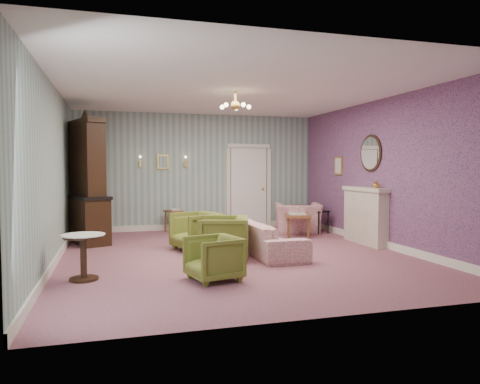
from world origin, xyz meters
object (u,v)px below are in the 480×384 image
object	(u,v)px
olive_chair_b	(223,236)
wingback_chair	(298,213)
coffee_table	(297,225)
dresser	(85,178)
pedestal_table	(84,257)
olive_chair_c	(196,229)
fireplace	(365,215)
olive_chair_a	(213,256)
sofa_chintz	(269,233)
side_table_black	(319,222)

from	to	relation	value
olive_chair_b	wingback_chair	bearing A→B (deg)	153.38
coffee_table	dresser	bearing A→B (deg)	175.38
olive_chair_b	wingback_chair	size ratio (longest dim) A/B	0.78
pedestal_table	wingback_chair	bearing A→B (deg)	36.61
olive_chair_c	fireplace	size ratio (longest dim) A/B	0.57
olive_chair_b	olive_chair_c	size ratio (longest dim) A/B	1.04
fireplace	olive_chair_a	bearing A→B (deg)	-150.21
sofa_chintz	olive_chair_c	bearing A→B (deg)	56.20
olive_chair_a	fireplace	world-z (taller)	fireplace
coffee_table	side_table_black	bearing A→B (deg)	17.72
olive_chair_c	side_table_black	size ratio (longest dim) A/B	1.47
wingback_chair	dresser	size ratio (longest dim) A/B	0.39
fireplace	sofa_chintz	bearing A→B (deg)	-166.55
olive_chair_b	pedestal_table	world-z (taller)	olive_chair_b
pedestal_table	sofa_chintz	bearing A→B (deg)	18.41
olive_chair_c	wingback_chair	bearing A→B (deg)	100.16
sofa_chintz	coffee_table	xyz separation A→B (m)	(1.36, 1.93, -0.13)
fireplace	coffee_table	xyz separation A→B (m)	(-0.91, 1.39, -0.33)
olive_chair_c	wingback_chair	distance (m)	3.27
fireplace	side_table_black	bearing A→B (deg)	98.77
olive_chair_b	coffee_table	size ratio (longest dim) A/B	0.83
sofa_chintz	pedestal_table	bearing A→B (deg)	107.78
dresser	coffee_table	world-z (taller)	dresser
coffee_table	pedestal_table	distance (m)	5.34
fireplace	coffee_table	distance (m)	1.69
olive_chair_a	fireplace	bearing A→B (deg)	105.98
olive_chair_b	olive_chair_c	bearing A→B (deg)	-148.20
olive_chair_a	fireplace	xyz separation A→B (m)	(3.63, 2.08, 0.24)
wingback_chair	fireplace	xyz separation A→B (m)	(0.66, -1.92, 0.12)
fireplace	dresser	bearing A→B (deg)	162.32
wingback_chair	olive_chair_a	bearing A→B (deg)	70.18
coffee_table	wingback_chair	bearing A→B (deg)	64.97
sofa_chintz	side_table_black	size ratio (longest dim) A/B	3.64
olive_chair_a	olive_chair_c	distance (m)	2.32
dresser	side_table_black	world-z (taller)	dresser
coffee_table	pedestal_table	world-z (taller)	pedestal_table
wingback_chair	side_table_black	xyz separation A→B (m)	(0.41, -0.32, -0.19)
sofa_chintz	fireplace	world-z (taller)	fireplace
olive_chair_c	dresser	world-z (taller)	dresser
olive_chair_a	side_table_black	distance (m)	5.00
coffee_table	olive_chair_a	bearing A→B (deg)	-128.16
coffee_table	fireplace	bearing A→B (deg)	-56.74
coffee_table	side_table_black	world-z (taller)	side_table_black
olive_chair_a	olive_chair_b	bearing A→B (deg)	146.89
olive_chair_b	olive_chair_c	world-z (taller)	olive_chair_b
olive_chair_a	fireplace	size ratio (longest dim) A/B	0.48
olive_chair_a	wingback_chair	distance (m)	4.98
olive_chair_c	fireplace	world-z (taller)	fireplace
wingback_chair	pedestal_table	bearing A→B (deg)	53.42
olive_chair_a	dresser	bearing A→B (deg)	-167.69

